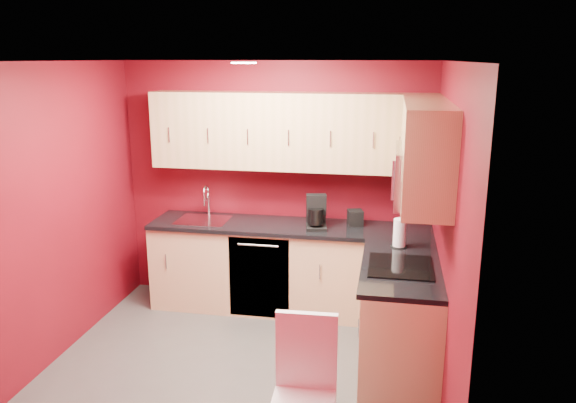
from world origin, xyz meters
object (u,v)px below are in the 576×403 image
(napkin_holder, at_px, (355,218))
(paper_towel, at_px, (400,233))
(microwave, at_px, (421,175))
(sink, at_px, (203,216))
(coffee_maker, at_px, (317,213))
(dining_chair, at_px, (303,398))

(napkin_holder, distance_m, paper_towel, 0.73)
(microwave, xyz_separation_m, sink, (-2.09, 1.00, -0.72))
(microwave, relative_size, coffee_maker, 2.34)
(microwave, height_order, coffee_maker, microwave)
(coffee_maker, bearing_deg, napkin_holder, 16.73)
(sink, xyz_separation_m, dining_chair, (1.40, -2.27, -0.46))
(paper_towel, height_order, dining_chair, paper_towel)
(coffee_maker, relative_size, dining_chair, 0.33)
(paper_towel, xyz_separation_m, dining_chair, (-0.57, -1.77, -0.55))
(sink, xyz_separation_m, paper_towel, (1.97, -0.50, 0.09))
(coffee_maker, bearing_deg, sink, 165.12)
(microwave, xyz_separation_m, napkin_holder, (-0.55, 1.09, -0.67))
(sink, bearing_deg, napkin_holder, 3.38)
(microwave, height_order, dining_chair, microwave)
(sink, relative_size, coffee_maker, 1.60)
(sink, bearing_deg, paper_towel, -14.27)
(dining_chair, bearing_deg, coffee_maker, 93.31)
(sink, height_order, coffee_maker, sink)
(microwave, height_order, napkin_holder, microwave)
(coffee_maker, xyz_separation_m, dining_chair, (0.22, -2.17, -0.58))
(microwave, bearing_deg, coffee_maker, 135.08)
(microwave, bearing_deg, paper_towel, 103.83)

